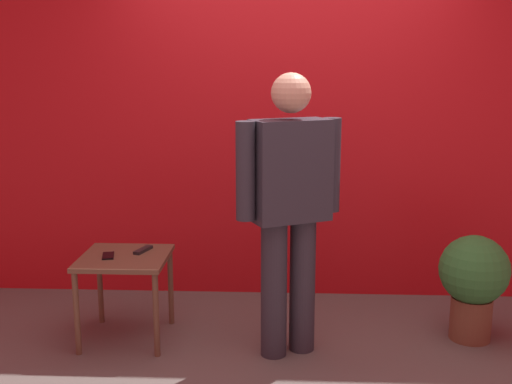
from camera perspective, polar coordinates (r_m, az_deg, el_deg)
ground_plane at (r=3.69m, az=2.99°, el=-16.62°), size 12.00×12.00×0.00m
back_wall_red at (r=4.65m, az=3.11°, el=9.29°), size 6.39×0.12×3.11m
standing_person at (r=3.67m, az=3.05°, el=-0.86°), size 0.65×0.40×1.70m
side_table at (r=4.06m, az=-11.91°, el=-6.80°), size 0.55×0.55×0.56m
cell_phone at (r=4.04m, az=-13.38°, el=-5.70°), size 0.10×0.16×0.01m
tv_remote at (r=4.10m, az=-10.30°, el=-5.24°), size 0.10×0.18×0.02m
potted_plant at (r=4.22m, az=19.30°, el=-7.50°), size 0.44×0.44×0.69m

